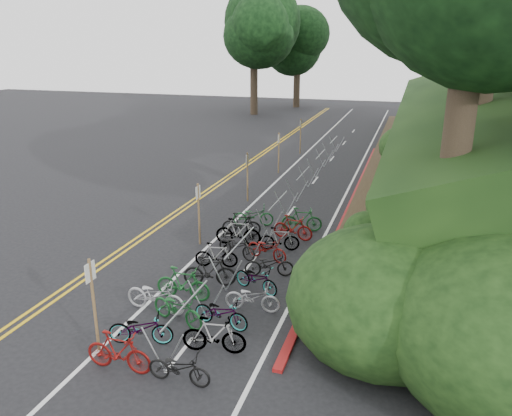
{
  "coord_description": "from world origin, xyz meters",
  "views": [
    {
      "loc": [
        8.3,
        -11.91,
        7.62
      ],
      "look_at": [
        2.54,
        6.28,
        1.3
      ],
      "focal_mm": 35.0,
      "sensor_mm": 36.0,
      "label": 1
    }
  ],
  "objects": [
    {
      "name": "embankment",
      "position": [
        12.96,
        19.04,
        2.57
      ],
      "size": [
        14.3,
        48.14,
        9.11
      ],
      "color": "black",
      "rests_on": "ground"
    },
    {
      "name": "bike_valet",
      "position": [
        2.95,
        2.35,
        0.48
      ],
      "size": [
        3.15,
        12.52,
        1.1
      ],
      "color": "maroon",
      "rests_on": "ground"
    },
    {
      "name": "bike_front",
      "position": [
        1.47,
        -0.22,
        0.51
      ],
      "size": [
        0.82,
        2.0,
        1.03
      ],
      "primitive_type": "imported",
      "rotation": [
        0.0,
        0.0,
        1.5
      ],
      "color": "#9E9EA3",
      "rests_on": "ground"
    },
    {
      "name": "signposts_rest",
      "position": [
        0.6,
        14.0,
        1.43
      ],
      "size": [
        0.08,
        18.4,
        2.5
      ],
      "color": "brown",
      "rests_on": "ground"
    },
    {
      "name": "bike_rack_front",
      "position": [
        3.05,
        -1.43,
        0.84
      ],
      "size": [
        1.13,
        2.83,
        1.15
      ],
      "color": "#9C9FA6",
      "rests_on": "ground"
    },
    {
      "name": "road_markings",
      "position": [
        0.63,
        10.1,
        0.0
      ],
      "size": [
        7.47,
        80.0,
        0.01
      ],
      "color": "gold",
      "rests_on": "ground"
    },
    {
      "name": "bike_racks_rest",
      "position": [
        3.0,
        13.0,
        0.85
      ],
      "size": [
        1.14,
        23.0,
        1.17
      ],
      "color": "#9C9FA6",
      "rests_on": "ground"
    },
    {
      "name": "ground",
      "position": [
        0.0,
        0.0,
        0.0
      ],
      "size": [
        120.0,
        120.0,
        0.0
      ],
      "primitive_type": "plane",
      "color": "black",
      "rests_on": "ground"
    },
    {
      "name": "red_curb",
      "position": [
        5.7,
        12.0,
        0.05
      ],
      "size": [
        0.25,
        28.0,
        0.1
      ],
      "primitive_type": "cube",
      "color": "maroon",
      "rests_on": "ground"
    },
    {
      "name": "signpost_near",
      "position": [
        1.01,
        -2.47,
        1.48
      ],
      "size": [
        0.08,
        0.4,
        2.59
      ],
      "color": "brown",
      "rests_on": "ground"
    }
  ]
}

